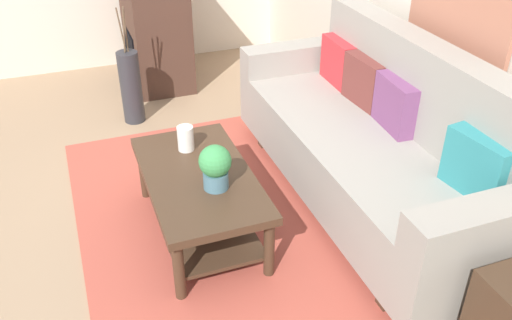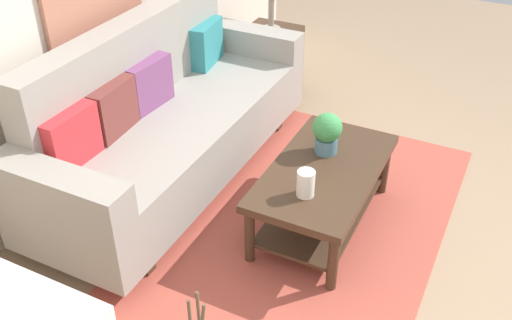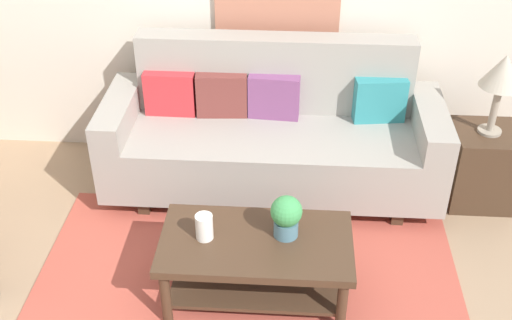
# 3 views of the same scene
# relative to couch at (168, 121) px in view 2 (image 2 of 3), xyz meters

# --- Properties ---
(ground_plane) EXTENTS (9.78, 9.78, 0.00)m
(ground_plane) POSITION_rel_couch_xyz_m (-0.10, -1.53, -0.43)
(ground_plane) COLOR #9E7F60
(area_rug) EXTENTS (2.61, 1.64, 0.01)m
(area_rug) POSITION_rel_couch_xyz_m (-0.10, -1.03, -0.43)
(area_rug) COLOR #B24C3D
(area_rug) RESTS_ON ground_plane
(couch) EXTENTS (2.36, 0.84, 1.08)m
(couch) POSITION_rel_couch_xyz_m (0.00, 0.00, 0.00)
(couch) COLOR gray
(couch) RESTS_ON ground_plane
(throw_pillow_crimson) EXTENTS (0.36, 0.13, 0.32)m
(throw_pillow_crimson) POSITION_rel_couch_xyz_m (-0.74, 0.12, 0.25)
(throw_pillow_crimson) COLOR red
(throw_pillow_crimson) RESTS_ON couch
(throw_pillow_maroon) EXTENTS (0.37, 0.14, 0.32)m
(throw_pillow_maroon) POSITION_rel_couch_xyz_m (-0.37, 0.12, 0.25)
(throw_pillow_maroon) COLOR brown
(throw_pillow_maroon) RESTS_ON couch
(throw_pillow_plum) EXTENTS (0.37, 0.15, 0.32)m
(throw_pillow_plum) POSITION_rel_couch_xyz_m (0.00, 0.12, 0.25)
(throw_pillow_plum) COLOR #7A4270
(throw_pillow_plum) RESTS_ON couch
(throw_pillow_teal) EXTENTS (0.37, 0.17, 0.32)m
(throw_pillow_teal) POSITION_rel_couch_xyz_m (0.74, 0.12, 0.25)
(throw_pillow_teal) COLOR teal
(throw_pillow_teal) RESTS_ON couch
(coffee_table) EXTENTS (1.10, 0.60, 0.43)m
(coffee_table) POSITION_rel_couch_xyz_m (-0.04, -1.13, -0.12)
(coffee_table) COLOR #422D1E
(coffee_table) RESTS_ON ground_plane
(tabletop_vase) EXTENTS (0.10, 0.10, 0.16)m
(tabletop_vase) POSITION_rel_couch_xyz_m (-0.34, -1.13, 0.08)
(tabletop_vase) COLOR white
(tabletop_vase) RESTS_ON coffee_table
(potted_plant_tabletop) EXTENTS (0.18, 0.18, 0.26)m
(potted_plant_tabletop) POSITION_rel_couch_xyz_m (0.12, -1.07, 0.14)
(potted_plant_tabletop) COLOR slate
(potted_plant_tabletop) RESTS_ON coffee_table
(side_table) EXTENTS (0.44, 0.44, 0.56)m
(side_table) POSITION_rel_couch_xyz_m (1.48, -0.06, -0.15)
(side_table) COLOR #422D1E
(side_table) RESTS_ON ground_plane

